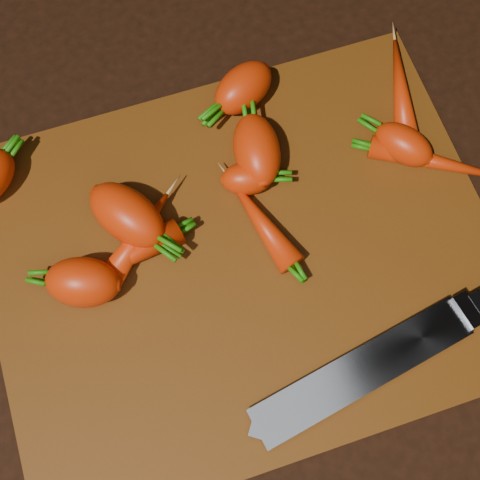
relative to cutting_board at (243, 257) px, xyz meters
name	(u,v)px	position (x,y,z in m)	size (l,w,h in m)	color
ground	(243,261)	(0.00, 0.00, -0.01)	(2.00, 2.00, 0.01)	black
cutting_board	(243,257)	(0.00, 0.00, 0.00)	(0.50, 0.40, 0.01)	brown
carrot_1	(83,282)	(-0.15, 0.01, 0.03)	(0.07, 0.05, 0.05)	red
carrot_2	(127,215)	(-0.10, 0.07, 0.03)	(0.09, 0.05, 0.05)	red
carrot_3	(257,150)	(0.05, 0.10, 0.03)	(0.08, 0.05, 0.05)	red
carrot_4	(243,88)	(0.06, 0.17, 0.03)	(0.07, 0.05, 0.05)	red
carrot_5	(247,179)	(0.03, 0.07, 0.02)	(0.05, 0.03, 0.03)	red
carrot_6	(403,144)	(0.19, 0.06, 0.02)	(0.06, 0.04, 0.04)	red
carrot_7	(401,90)	(0.22, 0.12, 0.02)	(0.13, 0.03, 0.03)	red
carrot_8	(437,162)	(0.22, 0.03, 0.02)	(0.14, 0.02, 0.02)	red
carrot_9	(261,222)	(0.03, 0.02, 0.02)	(0.11, 0.03, 0.03)	red
carrot_10	(137,238)	(-0.09, 0.04, 0.02)	(0.11, 0.03, 0.03)	red
carrot_11	(130,257)	(-0.11, 0.03, 0.02)	(0.11, 0.03, 0.03)	red
knife	(382,360)	(0.09, -0.14, 0.02)	(0.36, 0.10, 0.02)	gray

